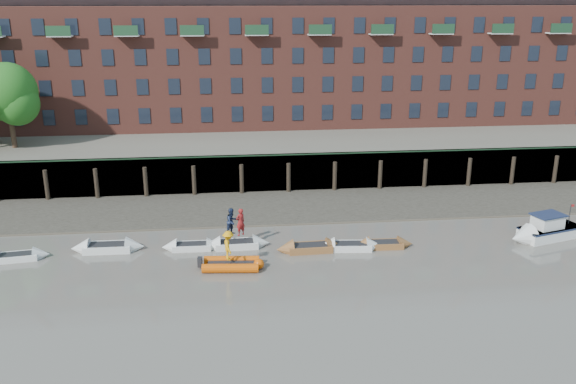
{
  "coord_description": "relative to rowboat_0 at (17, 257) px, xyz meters",
  "views": [
    {
      "loc": [
        -3.34,
        -27.79,
        16.1
      ],
      "look_at": [
        0.91,
        12.0,
        3.2
      ],
      "focal_mm": 38.0,
      "sensor_mm": 36.0,
      "label": 1
    }
  ],
  "objects": [
    {
      "name": "motor_launch",
      "position": [
        34.98,
        -0.31,
        0.38
      ],
      "size": [
        5.83,
        3.3,
        2.29
      ],
      "rotation": [
        0.0,
        0.0,
        3.43
      ],
      "color": "silver",
      "rests_on": "ground"
    },
    {
      "name": "ground",
      "position": [
        16.81,
        -9.64,
        -0.21
      ],
      "size": [
        220.0,
        220.0,
        0.0
      ],
      "primitive_type": "plane",
      "color": "#625C55",
      "rests_on": "ground"
    },
    {
      "name": "river_wall",
      "position": [
        16.81,
        12.74,
        1.39
      ],
      "size": [
        110.0,
        1.23,
        3.3
      ],
      "color": "#2D2A26",
      "rests_on": "ground"
    },
    {
      "name": "rowboat_0",
      "position": [
        0.0,
        0.0,
        0.0
      ],
      "size": [
        4.13,
        1.68,
        1.16
      ],
      "rotation": [
        0.0,
        0.0,
        0.13
      ],
      "color": "silver",
      "rests_on": "ground"
    },
    {
      "name": "person_rib_crew",
      "position": [
        13.5,
        -2.78,
        1.34
      ],
      "size": [
        0.83,
        1.28,
        1.87
      ],
      "primitive_type": "imported",
      "rotation": [
        0.0,
        0.0,
        1.69
      ],
      "color": "orange",
      "rests_on": "rib_tender"
    },
    {
      "name": "apartment_terrace",
      "position": [
        16.81,
        27.36,
        12.62
      ],
      "size": [
        80.6,
        15.56,
        20.98
      ],
      "color": "brown",
      "rests_on": "bank_terrace"
    },
    {
      "name": "rowboat_2",
      "position": [
        11.07,
        0.54,
        -0.0
      ],
      "size": [
        3.99,
        1.21,
        1.15
      ],
      "rotation": [
        0.0,
        0.0,
        -0.02
      ],
      "color": "silver",
      "rests_on": "ground"
    },
    {
      "name": "rowboat_1",
      "position": [
        5.55,
        0.84,
        0.04
      ],
      "size": [
        4.79,
        1.44,
        1.38
      ],
      "rotation": [
        0.0,
        0.0,
        -0.01
      ],
      "color": "silver",
      "rests_on": "ground"
    },
    {
      "name": "foreshore",
      "position": [
        16.81,
        8.36,
        -0.21
      ],
      "size": [
        110.0,
        8.0,
        0.5
      ],
      "primitive_type": "cube",
      "color": "#3D382F",
      "rests_on": "ground"
    },
    {
      "name": "bank_terrace",
      "position": [
        16.81,
        26.36,
        1.39
      ],
      "size": [
        110.0,
        28.0,
        3.2
      ],
      "primitive_type": "cube",
      "color": "#5E594D",
      "rests_on": "ground"
    },
    {
      "name": "rib_tender",
      "position": [
        13.77,
        -2.78,
        0.08
      ],
      "size": [
        3.84,
        2.08,
        0.65
      ],
      "rotation": [
        0.0,
        0.0,
        -0.09
      ],
      "color": "#CC4E07",
      "rests_on": "ground"
    },
    {
      "name": "rowboat_5",
      "position": [
        21.59,
        -0.6,
        0.01
      ],
      "size": [
        4.38,
        1.64,
        1.24
      ],
      "rotation": [
        0.0,
        0.0,
        -0.09
      ],
      "color": "silver",
      "rests_on": "ground"
    },
    {
      "name": "rowboat_4",
      "position": [
        18.87,
        -0.6,
        0.02
      ],
      "size": [
        4.53,
        1.47,
        1.3
      ],
      "rotation": [
        0.0,
        0.0,
        0.04
      ],
      "color": "brown",
      "rests_on": "ground"
    },
    {
      "name": "rowboat_6",
      "position": [
        23.86,
        -0.5,
        -0.0
      ],
      "size": [
        4.02,
        1.29,
        1.15
      ],
      "rotation": [
        0.0,
        0.0,
        -0.04
      ],
      "color": "brown",
      "rests_on": "ground"
    },
    {
      "name": "person_rower_a",
      "position": [
        14.34,
        0.55,
        1.59
      ],
      "size": [
        0.82,
        0.76,
        1.88
      ],
      "primitive_type": "imported",
      "rotation": [
        0.0,
        0.0,
        3.76
      ],
      "color": "maroon",
      "rests_on": "rowboat_3"
    },
    {
      "name": "mud_band",
      "position": [
        16.81,
        4.96,
        -0.21
      ],
      "size": [
        110.0,
        1.6,
        0.1
      ],
      "primitive_type": "cube",
      "color": "#4C4336",
      "rests_on": "ground"
    },
    {
      "name": "rowboat_3",
      "position": [
        14.06,
        0.53,
        0.02
      ],
      "size": [
        4.45,
        1.41,
        1.28
      ],
      "rotation": [
        0.0,
        0.0,
        0.03
      ],
      "color": "silver",
      "rests_on": "ground"
    },
    {
      "name": "person_rower_b",
      "position": [
        13.78,
        0.75,
        1.58
      ],
      "size": [
        1.14,
        1.12,
        1.85
      ],
      "primitive_type": "imported",
      "rotation": [
        0.0,
        0.0,
        0.73
      ],
      "color": "#19233F",
      "rests_on": "rowboat_3"
    }
  ]
}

